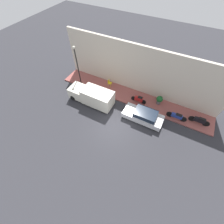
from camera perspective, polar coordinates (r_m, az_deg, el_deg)
The scene contains 11 objects.
ground_plane at distance 15.53m, azimuth 0.81°, elevation -5.67°, with size 60.00×60.00×0.00m, color #2D2D33.
sidewalk at distance 18.23m, azimuth 7.62°, elevation 5.67°, with size 2.53×18.35×0.14m.
building_facade at distance 17.41m, azimuth 10.50°, elevation 15.13°, with size 0.30×18.35×5.83m.
parked_car at distance 15.93m, azimuth 11.92°, elevation -1.38°, with size 1.75×4.15×1.26m.
delivery_van at distance 17.09m, azimuth -7.77°, elevation 6.17°, with size 1.83×5.26×1.97m.
motorcycle_red at distance 17.39m, azimuth 10.17°, elevation 4.83°, with size 0.30×1.78×0.85m.
motorcycle_black at distance 17.64m, azimuth 30.38°, elevation -2.79°, with size 0.30×2.04×0.86m.
motorcycle_blue at distance 16.98m, azimuth 23.45°, elevation -1.45°, with size 0.30×2.09×0.79m.
streetlamp at distance 18.25m, azimuth -13.23°, elevation 17.88°, with size 0.30×0.30×5.06m.
potted_plant at distance 17.67m, azimuth 17.61°, elevation 4.52°, with size 0.72×0.72×1.06m.
cafe_chair at distance 19.08m, azimuth -0.99°, elevation 11.17°, with size 0.40×0.40×0.89m.
Camera 1 is at (-7.49, -3.67, 13.10)m, focal length 24.00 mm.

